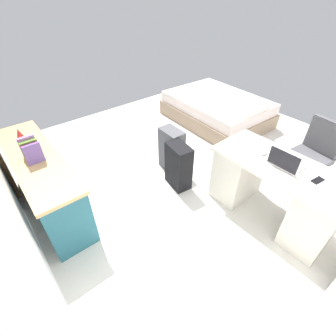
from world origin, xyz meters
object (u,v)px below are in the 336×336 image
office_chair (309,159)px  computer_mouse (264,153)px  bed (217,109)px  desk (274,190)px  cell_phone_near_laptop (318,180)px  credenza (44,182)px  figurine_small (19,133)px  suitcase_spare_grey (171,150)px  laptop (285,163)px  suitcase_black (178,166)px

office_chair → computer_mouse: size_ratio=9.40×
office_chair → bed: 2.11m
bed → computer_mouse: bearing=143.3°
desk → cell_phone_near_laptop: size_ratio=10.65×
credenza → figurine_small: figurine_small is taller
desk → suitcase_spare_grey: desk is taller
suitcase_spare_grey → laptop: laptop is taller
cell_phone_near_laptop → office_chair: bearing=-57.7°
desk → office_chair: size_ratio=1.54×
cell_phone_near_laptop → suitcase_spare_grey: bearing=19.5°
office_chair → cell_phone_near_laptop: size_ratio=6.91×
office_chair → suitcase_black: 1.72m
desk → figurine_small: size_ratio=13.17×
computer_mouse → figurine_small: size_ratio=0.91×
bed → laptop: size_ratio=6.24×
office_chair → computer_mouse: office_chair is taller
bed → suitcase_spare_grey: (-0.62, 1.69, 0.08)m
computer_mouse → suitcase_black: bearing=29.7°
suitcase_spare_grey → figurine_small: figurine_small is taller
bed → suitcase_black: bearing=117.5°
laptop → credenza: bearing=47.0°
office_chair → bed: bearing=-14.2°
suitcase_black → desk: bearing=-148.3°
office_chair → computer_mouse: (0.22, 0.84, 0.35)m
figurine_small → suitcase_black: bearing=-129.7°
suitcase_spare_grey → laptop: (-1.45, -0.30, 0.48)m
suitcase_black → cell_phone_near_laptop: (-1.44, -0.51, 0.44)m
desk → suitcase_black: desk is taller
credenza → laptop: size_ratio=5.75×
figurine_small → computer_mouse: bearing=-136.4°
credenza → suitcase_spare_grey: 1.70m
credenza → laptop: laptop is taller
credenza → suitcase_black: 1.66m
credenza → computer_mouse: (-1.57, -2.00, 0.39)m
credenza → computer_mouse: bearing=-128.1°
desk → computer_mouse: bearing=-4.3°
suitcase_black → laptop: bearing=-149.4°
desk → suitcase_black: (1.10, 0.48, -0.08)m
laptop → desk: bearing=-52.2°
laptop → suitcase_black: bearing=22.6°
computer_mouse → office_chair: bearing=-105.7°
office_chair → figurine_small: bearing=50.7°
credenza → laptop: 2.71m
credenza → cell_phone_near_laptop: cell_phone_near_laptop is taller
bed → computer_mouse: size_ratio=19.52×
desk → bed: bearing=-33.7°
computer_mouse → cell_phone_near_laptop: 0.59m
computer_mouse → desk: bearing=175.0°
credenza → suitcase_spare_grey: bearing=-102.7°
office_chair → figurine_small: 3.69m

